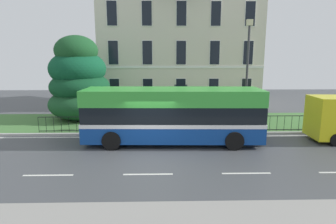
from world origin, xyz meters
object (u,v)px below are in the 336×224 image
(evergreen_tree, at_px, (80,84))
(single_decker_bus, at_px, (173,115))
(georgian_townhouse, at_px, (178,38))
(litter_bin, at_px, (153,119))
(street_lamp_post, at_px, (247,68))

(evergreen_tree, distance_m, single_decker_bus, 8.97)
(georgian_townhouse, bearing_deg, single_decker_bus, -94.50)
(single_decker_bus, bearing_deg, litter_bin, 113.91)
(georgian_townhouse, distance_m, litter_bin, 12.32)
(georgian_townhouse, xyz_separation_m, litter_bin, (-2.23, -10.66, -5.75))
(single_decker_bus, relative_size, litter_bin, 8.41)
(single_decker_bus, bearing_deg, evergreen_tree, 139.68)
(georgian_townhouse, xyz_separation_m, evergreen_tree, (-7.67, -7.55, -3.73))
(single_decker_bus, relative_size, street_lamp_post, 1.42)
(evergreen_tree, xyz_separation_m, street_lamp_post, (11.31, -3.42, 1.27))
(evergreen_tree, bearing_deg, georgian_townhouse, 44.57)
(evergreen_tree, height_order, single_decker_bus, evergreen_tree)
(georgian_townhouse, height_order, evergreen_tree, georgian_townhouse)
(georgian_townhouse, distance_m, evergreen_tree, 11.39)
(georgian_townhouse, height_order, single_decker_bus, georgian_townhouse)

